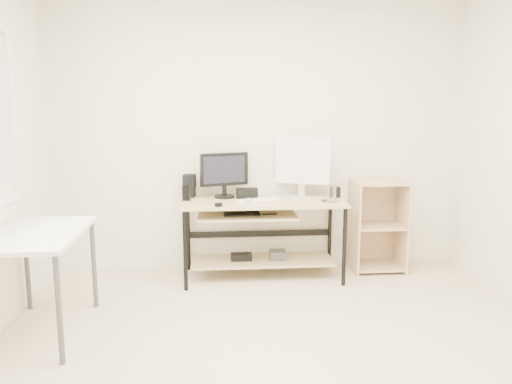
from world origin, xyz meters
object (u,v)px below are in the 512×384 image
object	(u,v)px
side_table	(38,243)
black_monitor	(224,172)
audio_controller	(186,193)
shelf_unit	(376,224)
white_imac	(303,162)
desk	(260,222)

from	to	relation	value
side_table	black_monitor	world-z (taller)	black_monitor
side_table	audio_controller	xyz separation A→B (m)	(0.98, 1.08, 0.15)
side_table	black_monitor	size ratio (longest dim) A/B	2.19
side_table	shelf_unit	world-z (taller)	shelf_unit
shelf_unit	white_imac	distance (m)	0.98
white_imac	desk	bearing A→B (deg)	-135.64
black_monitor	audio_controller	world-z (taller)	black_monitor
black_monitor	desk	bearing A→B (deg)	-42.65
desk	black_monitor	bearing A→B (deg)	156.08
shelf_unit	side_table	bearing A→B (deg)	-156.67
side_table	desk	bearing A→B (deg)	32.65
desk	shelf_unit	bearing A→B (deg)	7.77
desk	white_imac	world-z (taller)	white_imac
desk	audio_controller	bearing A→B (deg)	178.02
side_table	audio_controller	size ratio (longest dim) A/B	7.12
shelf_unit	black_monitor	world-z (taller)	black_monitor
shelf_unit	black_monitor	xyz separation A→B (m)	(-1.50, -0.02, 0.54)
desk	white_imac	distance (m)	0.71
desk	shelf_unit	distance (m)	1.19
shelf_unit	black_monitor	size ratio (longest dim) A/B	1.97
black_monitor	white_imac	xyz separation A→B (m)	(0.76, 0.02, 0.08)
side_table	black_monitor	distance (m)	1.82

